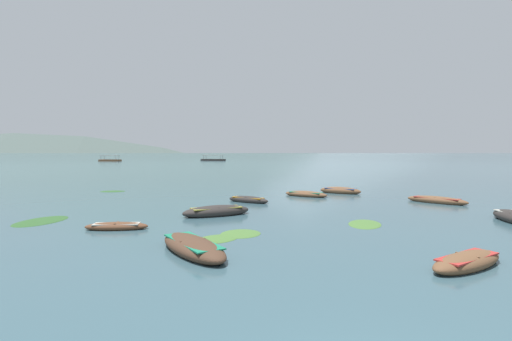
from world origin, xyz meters
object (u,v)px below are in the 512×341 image
(rowboat_5, at_px, (437,200))
(ferry_0, at_px, (213,160))
(ferry_1, at_px, (110,160))
(rowboat_2, at_px, (193,247))
(rowboat_0, at_px, (216,211))
(rowboat_1, at_px, (117,226))
(rowboat_8, at_px, (306,194))
(rowboat_4, at_px, (248,200))
(rowboat_7, at_px, (340,191))
(rowboat_6, at_px, (467,262))

(rowboat_5, relative_size, ferry_0, 0.37)
(ferry_1, bearing_deg, rowboat_2, -66.67)
(rowboat_0, xyz_separation_m, rowboat_1, (-4.41, -4.02, -0.10))
(rowboat_5, bearing_deg, rowboat_8, 156.93)
(rowboat_4, bearing_deg, rowboat_7, 37.03)
(rowboat_2, xyz_separation_m, rowboat_5, (15.59, 13.76, -0.03))
(rowboat_1, height_order, rowboat_6, rowboat_6)
(rowboat_7, height_order, ferry_0, ferry_0)
(rowboat_8, relative_size, ferry_1, 0.44)
(rowboat_1, distance_m, rowboat_8, 17.37)
(rowboat_5, distance_m, rowboat_7, 8.60)
(ferry_1, bearing_deg, rowboat_7, -59.14)
(rowboat_0, relative_size, rowboat_7, 1.10)
(rowboat_5, height_order, rowboat_6, rowboat_5)
(rowboat_0, height_order, rowboat_2, rowboat_0)
(rowboat_0, distance_m, rowboat_8, 11.51)
(rowboat_0, relative_size, rowboat_1, 1.39)
(rowboat_8, bearing_deg, rowboat_4, -141.87)
(rowboat_7, relative_size, ferry_1, 0.45)
(rowboat_4, bearing_deg, ferry_1, 116.39)
(rowboat_6, height_order, rowboat_7, rowboat_7)
(rowboat_2, bearing_deg, rowboat_8, 70.15)
(rowboat_5, xyz_separation_m, ferry_1, (-72.32, 117.77, 0.25))
(rowboat_1, distance_m, rowboat_4, 11.55)
(rowboat_0, height_order, ferry_1, ferry_1)
(rowboat_6, relative_size, ferry_0, 0.34)
(rowboat_1, height_order, ferry_1, ferry_1)
(rowboat_5, distance_m, rowboat_6, 16.61)
(rowboat_1, height_order, rowboat_5, rowboat_5)
(rowboat_2, bearing_deg, rowboat_1, 137.36)
(ferry_1, bearing_deg, rowboat_1, -67.70)
(rowboat_1, xyz_separation_m, ferry_1, (-52.24, 127.39, 0.31))
(rowboat_7, height_order, ferry_1, ferry_1)
(rowboat_8, height_order, ferry_1, ferry_1)
(rowboat_0, distance_m, rowboat_6, 13.59)
(ferry_0, bearing_deg, rowboat_0, -82.61)
(rowboat_1, distance_m, ferry_0, 136.82)
(rowboat_0, xyz_separation_m, ferry_0, (-17.14, 132.21, 0.21))
(rowboat_5, xyz_separation_m, rowboat_7, (-5.77, 6.37, 0.03))
(rowboat_6, bearing_deg, ferry_0, 100.60)
(rowboat_6, distance_m, ferry_0, 144.46)
(rowboat_4, xyz_separation_m, rowboat_6, (7.72, -15.57, 0.00))
(rowboat_7, bearing_deg, rowboat_8, -144.54)
(rowboat_2, relative_size, rowboat_7, 1.18)
(rowboat_4, bearing_deg, rowboat_2, -96.61)
(rowboat_2, distance_m, rowboat_7, 22.40)
(rowboat_5, distance_m, rowboat_8, 10.01)
(rowboat_2, height_order, ferry_0, ferry_0)
(rowboat_0, xyz_separation_m, rowboat_8, (6.47, 9.52, -0.06))
(rowboat_5, bearing_deg, rowboat_0, -160.34)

